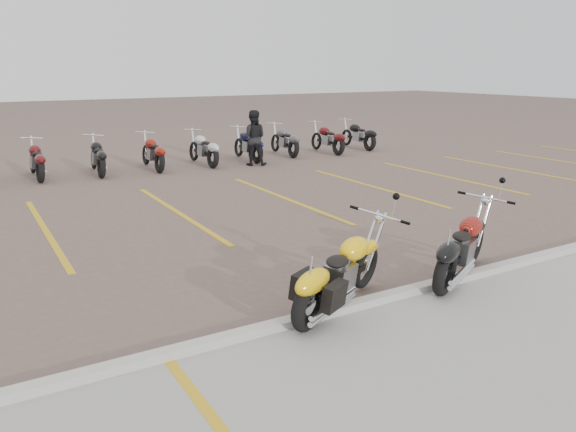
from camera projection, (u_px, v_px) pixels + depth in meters
name	position (u px, v px, depth m)	size (l,w,h in m)	color
ground	(266.00, 268.00, 8.89)	(100.00, 100.00, 0.00)	brown
concrete_apron	(499.00, 414.00, 5.14)	(60.00, 5.00, 0.01)	#9E9B93
curb	(340.00, 310.00, 7.21)	(60.00, 0.18, 0.12)	#ADAAA3
parking_stripes	(179.00, 213.00, 12.21)	(38.00, 5.50, 0.01)	gold
yellow_cruiser	(335.00, 277.00, 7.25)	(2.05, 1.12, 0.92)	black
flame_cruiser	(459.00, 251.00, 8.28)	(2.03, 1.11, 0.91)	black
person_b	(253.00, 138.00, 17.90)	(0.85, 0.67, 1.76)	black
bg_bike_row	(95.00, 155.00, 16.64)	(20.50, 2.02, 1.10)	black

